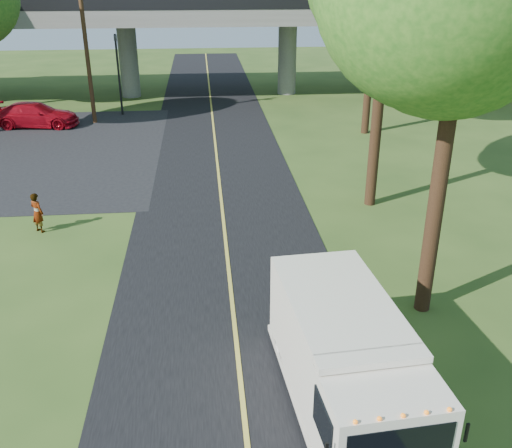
{
  "coord_description": "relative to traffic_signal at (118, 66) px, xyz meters",
  "views": [
    {
      "loc": [
        -0.67,
        -12.63,
        9.11
      ],
      "look_at": [
        0.91,
        3.87,
        1.6
      ],
      "focal_mm": 40.0,
      "sensor_mm": 36.0,
      "label": 1
    }
  ],
  "objects": [
    {
      "name": "utility_pole",
      "position": [
        -1.5,
        -2.0,
        1.4
      ],
      "size": [
        1.6,
        0.26,
        9.0
      ],
      "color": "#472D19",
      "rests_on": "ground"
    },
    {
      "name": "lane_line",
      "position": [
        6.0,
        -16.0,
        -3.17
      ],
      "size": [
        0.12,
        90.0,
        0.01
      ],
      "primitive_type": "cube",
      "color": "gold",
      "rests_on": "road"
    },
    {
      "name": "step_van",
      "position": [
        8.2,
        -28.87,
        -1.82
      ],
      "size": [
        2.7,
        6.22,
        2.54
      ],
      "rotation": [
        0.0,
        0.0,
        0.08
      ],
      "color": "silver",
      "rests_on": "ground"
    },
    {
      "name": "road",
      "position": [
        6.0,
        -16.0,
        -3.19
      ],
      "size": [
        7.0,
        90.0,
        0.02
      ],
      "primitive_type": "cube",
      "color": "black",
      "rests_on": "ground"
    },
    {
      "name": "overpass",
      "position": [
        6.0,
        6.0,
        1.36
      ],
      "size": [
        54.0,
        10.0,
        7.3
      ],
      "color": "slate",
      "rests_on": "ground"
    },
    {
      "name": "pedestrian",
      "position": [
        -0.92,
        -18.5,
        -2.43
      ],
      "size": [
        0.67,
        0.63,
        1.54
      ],
      "primitive_type": "imported",
      "rotation": [
        0.0,
        0.0,
        2.5
      ],
      "color": "gray",
      "rests_on": "ground"
    },
    {
      "name": "red_sedan",
      "position": [
        -4.92,
        -2.66,
        -2.46
      ],
      "size": [
        5.3,
        2.53,
        1.49
      ],
      "primitive_type": "imported",
      "rotation": [
        0.0,
        0.0,
        1.48
      ],
      "color": "#A30A16",
      "rests_on": "ground"
    },
    {
      "name": "ground",
      "position": [
        6.0,
        -26.0,
        -3.2
      ],
      "size": [
        120.0,
        120.0,
        0.0
      ],
      "primitive_type": "plane",
      "color": "#304C1B",
      "rests_on": "ground"
    },
    {
      "name": "traffic_signal",
      "position": [
        0.0,
        0.0,
        0.0
      ],
      "size": [
        0.18,
        0.22,
        5.2
      ],
      "color": "black",
      "rests_on": "ground"
    },
    {
      "name": "parking_lot",
      "position": [
        -5.0,
        -8.0,
        -3.19
      ],
      "size": [
        16.0,
        18.0,
        0.01
      ],
      "primitive_type": "cube",
      "color": "black",
      "rests_on": "ground"
    }
  ]
}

